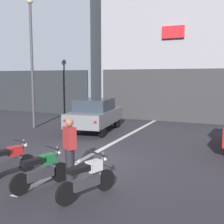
# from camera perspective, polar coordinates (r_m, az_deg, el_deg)

# --- Properties ---
(ground_plane) EXTENTS (120.00, 120.00, 0.00)m
(ground_plane) POSITION_cam_1_polar(r_m,az_deg,el_deg) (9.43, -6.58, -9.78)
(ground_plane) COLOR #333338
(lane_centre_line) EXTENTS (0.20, 18.00, 0.01)m
(lane_centre_line) POSITION_cam_1_polar(r_m,az_deg,el_deg) (14.77, 5.21, -3.57)
(lane_centre_line) COLOR silver
(lane_centre_line) RESTS_ON ground
(building_corner_left) EXTENTS (10.52, 8.40, 12.17)m
(building_corner_left) POSITION_cam_1_polar(r_m,az_deg,el_deg) (26.56, -10.42, 14.20)
(building_corner_left) COLOR gray
(building_corner_left) RESTS_ON ground
(building_mid_block) EXTENTS (8.49, 9.45, 11.07)m
(building_mid_block) POSITION_cam_1_polar(r_m,az_deg,el_deg) (22.45, 13.34, 14.06)
(building_mid_block) COLOR #9E9EA3
(building_mid_block) RESTS_ON ground
(car_grey_crossing_near) EXTENTS (2.28, 4.29, 1.64)m
(car_grey_crossing_near) POSITION_cam_1_polar(r_m,az_deg,el_deg) (14.20, -3.38, -0.38)
(car_grey_crossing_near) COLOR black
(car_grey_crossing_near) RESTS_ON ground
(street_lamp) EXTENTS (0.36, 0.36, 6.78)m
(street_lamp) POSITION_cam_1_polar(r_m,az_deg,el_deg) (15.69, -15.86, 11.94)
(street_lamp) COLOR #47474C
(street_lamp) RESTS_ON ground
(motorcycle_red_row_leftmost) EXTENTS (0.63, 1.62, 0.98)m
(motorcycle_red_row_leftmost) POSITION_cam_1_polar(r_m,az_deg,el_deg) (8.31, -20.02, -9.21)
(motorcycle_red_row_leftmost) COLOR black
(motorcycle_red_row_leftmost) RESTS_ON ground
(motorcycle_green_row_left_mid) EXTENTS (0.68, 1.60, 0.98)m
(motorcycle_green_row_left_mid) POSITION_cam_1_polar(r_m,az_deg,el_deg) (7.30, -13.94, -11.25)
(motorcycle_green_row_left_mid) COLOR black
(motorcycle_green_row_left_mid) RESTS_ON ground
(motorcycle_white_row_centre) EXTENTS (0.73, 1.58, 0.98)m
(motorcycle_white_row_centre) POSITION_cam_1_polar(r_m,az_deg,el_deg) (6.59, -4.92, -13.08)
(motorcycle_white_row_centre) COLOR black
(motorcycle_white_row_centre) RESTS_ON ground
(person_by_motorcycles) EXTENTS (0.42, 0.37, 1.67)m
(person_by_motorcycles) POSITION_cam_1_polar(r_m,az_deg,el_deg) (7.54, -8.49, -7.36)
(person_by_motorcycles) COLOR #23232D
(person_by_motorcycles) RESTS_ON ground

